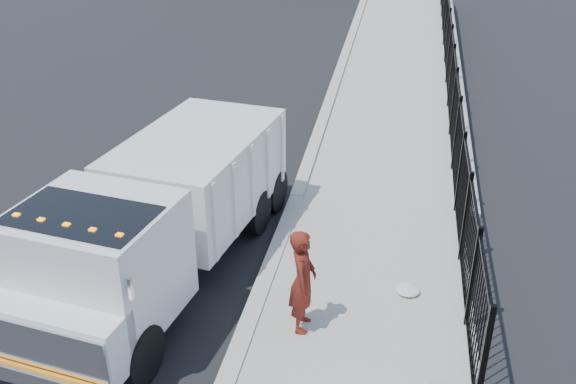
# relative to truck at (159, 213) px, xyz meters

# --- Properties ---
(ground) EXTENTS (120.00, 120.00, 0.00)m
(ground) POSITION_rel_truck_xyz_m (1.88, -0.50, -1.38)
(ground) COLOR black
(ground) RESTS_ON ground
(curb) EXTENTS (0.30, 12.00, 0.16)m
(curb) POSITION_rel_truck_xyz_m (1.88, -2.50, -1.30)
(curb) COLOR #ADAAA3
(curb) RESTS_ON ground
(ramp) EXTENTS (3.95, 24.06, 3.19)m
(ramp) POSITION_rel_truck_xyz_m (4.01, 15.50, -1.38)
(ramp) COLOR #9E998E
(ramp) RESTS_ON ground
(iron_fence) EXTENTS (0.10, 28.00, 1.80)m
(iron_fence) POSITION_rel_truck_xyz_m (5.43, 11.50, -0.48)
(iron_fence) COLOR black
(iron_fence) RESTS_ON ground
(truck) EXTENTS (3.32, 7.43, 2.46)m
(truck) POSITION_rel_truck_xyz_m (0.00, 0.00, 0.00)
(truck) COLOR black
(truck) RESTS_ON ground
(worker) EXTENTS (0.47, 0.68, 1.80)m
(worker) POSITION_rel_truck_xyz_m (2.77, -1.07, -0.36)
(worker) COLOR maroon
(worker) RESTS_ON sidewalk
(debris) EXTENTS (0.44, 0.44, 0.11)m
(debris) POSITION_rel_truck_xyz_m (4.46, 0.20, -1.21)
(debris) COLOR silver
(debris) RESTS_ON sidewalk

